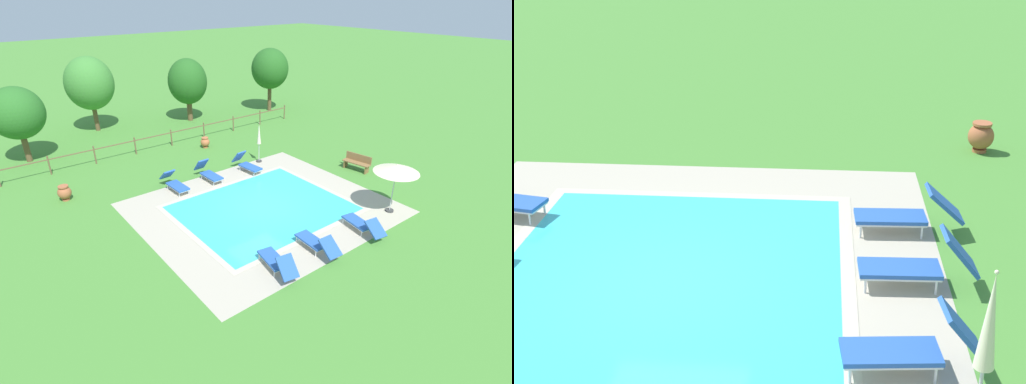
# 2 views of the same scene
# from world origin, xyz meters

# --- Properties ---
(ground_plane) EXTENTS (160.00, 160.00, 0.00)m
(ground_plane) POSITION_xyz_m (0.00, 0.00, 0.00)
(ground_plane) COLOR #478433
(pool_deck_paving) EXTENTS (10.50, 9.15, 0.01)m
(pool_deck_paving) POSITION_xyz_m (0.00, 0.00, 0.00)
(pool_deck_paving) COLOR #B2A893
(pool_deck_paving) RESTS_ON ground
(swimming_pool_water) EXTENTS (7.04, 5.69, 0.01)m
(swimming_pool_water) POSITION_xyz_m (0.00, 0.00, 0.01)
(swimming_pool_water) COLOR #38C6D1
(swimming_pool_water) RESTS_ON ground
(pool_coping_rim) EXTENTS (7.52, 6.17, 0.01)m
(pool_coping_rim) POSITION_xyz_m (0.00, 0.00, 0.01)
(pool_coping_rim) COLOR #C0B59F
(pool_coping_rim) RESTS_ON ground
(sun_lounger_north_near_steps) EXTENTS (0.68, 1.97, 0.90)m
(sun_lounger_north_near_steps) POSITION_xyz_m (-2.23, 4.04, 0.38)
(sun_lounger_north_near_steps) COLOR #2856A8
(sun_lounger_north_near_steps) RESTS_ON ground
(sun_lounger_north_mid) EXTENTS (0.93, 2.09, 0.81)m
(sun_lounger_north_mid) POSITION_xyz_m (1.92, -3.99, 0.37)
(sun_lounger_north_mid) COLOR #2856A8
(sun_lounger_north_mid) RESTS_ON ground
(sun_lounger_north_far) EXTENTS (0.66, 1.89, 0.98)m
(sun_lounger_north_far) POSITION_xyz_m (-0.31, 4.03, 0.39)
(sun_lounger_north_far) COLOR #2856A8
(sun_lounger_north_far) RESTS_ON ground
(sun_lounger_north_end) EXTENTS (0.95, 2.01, 0.91)m
(sun_lounger_north_end) POSITION_xyz_m (-2.40, -3.74, 0.38)
(sun_lounger_north_end) COLOR #2856A8
(sun_lounger_north_end) RESTS_ON ground
(sun_lounger_south_near_corner) EXTENTS (0.77, 1.91, 0.99)m
(sun_lounger_south_near_corner) POSITION_xyz_m (1.91, 3.71, 0.39)
(sun_lounger_south_near_corner) COLOR #2856A8
(sun_lounger_south_near_corner) RESTS_ON ground
(sun_lounger_south_mid) EXTENTS (0.74, 2.04, 0.84)m
(sun_lounger_south_mid) POSITION_xyz_m (-0.48, -3.77, 0.37)
(sun_lounger_south_mid) COLOR #2856A8
(sun_lounger_south_mid) RESTS_ON ground
(patio_umbrella_open_foreground) EXTENTS (1.91, 1.91, 2.26)m
(patio_umbrella_open_foreground) POSITION_xyz_m (4.23, -3.69, 2.04)
(patio_umbrella_open_foreground) COLOR #383838
(patio_umbrella_open_foreground) RESTS_ON ground
(patio_umbrella_closed_row_mid_west) EXTENTS (0.32, 0.32, 2.30)m
(patio_umbrella_closed_row_mid_west) POSITION_xyz_m (3.21, 4.30, 1.46)
(patio_umbrella_closed_row_mid_west) COLOR #383838
(patio_umbrella_closed_row_mid_west) RESTS_ON ground
(wooden_bench_lawn_side) EXTENTS (0.69, 1.55, 0.87)m
(wooden_bench_lawn_side) POSITION_xyz_m (6.68, 0.14, 0.47)
(wooden_bench_lawn_side) COLOR olive
(wooden_bench_lawn_side) RESTS_ON ground
(terracotta_urn_near_fence) EXTENTS (0.61, 0.61, 0.73)m
(terracotta_urn_near_fence) POSITION_xyz_m (-6.73, 6.25, 0.39)
(terracotta_urn_near_fence) COLOR #A85B38
(terracotta_urn_near_fence) RESTS_ON ground
(terracotta_urn_by_tree) EXTENTS (0.55, 0.55, 0.66)m
(terracotta_urn_by_tree) POSITION_xyz_m (2.00, 8.13, 0.36)
(terracotta_urn_by_tree) COLOR #B7663D
(terracotta_urn_by_tree) RESTS_ON ground
(perimeter_fence) EXTENTS (18.98, 0.08, 1.05)m
(perimeter_fence) POSITION_xyz_m (0.54, 9.72, 0.67)
(perimeter_fence) COLOR brown
(perimeter_fence) RESTS_ON ground
(tree_far_west) EXTENTS (2.81, 2.81, 4.47)m
(tree_far_west) POSITION_xyz_m (4.20, 13.82, 2.84)
(tree_far_west) COLOR brown
(tree_far_west) RESTS_ON ground
(tree_west_mid) EXTENTS (2.90, 2.90, 4.22)m
(tree_west_mid) POSITION_xyz_m (-7.05, 12.48, 2.79)
(tree_west_mid) COLOR brown
(tree_west_mid) RESTS_ON ground
(tree_centre) EXTENTS (3.16, 3.16, 4.97)m
(tree_centre) POSITION_xyz_m (-2.09, 15.69, 3.22)
(tree_centre) COLOR brown
(tree_centre) RESTS_ON ground
(tree_east_mid) EXTENTS (2.90, 2.90, 4.82)m
(tree_east_mid) POSITION_xyz_m (10.64, 12.26, 3.27)
(tree_east_mid) COLOR brown
(tree_east_mid) RESTS_ON ground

